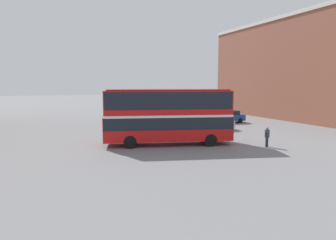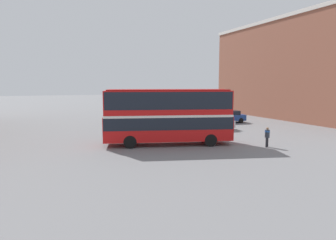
{
  "view_description": "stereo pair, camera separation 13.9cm",
  "coord_description": "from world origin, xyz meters",
  "px_view_note": "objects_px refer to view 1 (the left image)",
  "views": [
    {
      "loc": [
        -10.21,
        -23.54,
        5.15
      ],
      "look_at": [
        -0.55,
        -0.38,
        2.11
      ],
      "focal_mm": 32.0,
      "sensor_mm": 36.0,
      "label": 1
    },
    {
      "loc": [
        -10.08,
        -23.59,
        5.15
      ],
      "look_at": [
        -0.55,
        -0.38,
        2.11
      ],
      "focal_mm": 32.0,
      "sensor_mm": 36.0,
      "label": 2
    }
  ],
  "objects_px": {
    "parked_car_kerb_near": "(229,116)",
    "parked_car_kerb_far": "(216,123)",
    "double_decker_bus": "(168,113)",
    "pedestrian_foreground": "(267,135)"
  },
  "relations": [
    {
      "from": "pedestrian_foreground",
      "to": "double_decker_bus",
      "type": "bearing_deg",
      "value": 27.96
    },
    {
      "from": "double_decker_bus",
      "to": "pedestrian_foreground",
      "type": "height_order",
      "value": "double_decker_bus"
    },
    {
      "from": "double_decker_bus",
      "to": "parked_car_kerb_far",
      "type": "height_order",
      "value": "double_decker_bus"
    },
    {
      "from": "double_decker_bus",
      "to": "parked_car_kerb_far",
      "type": "relative_size",
      "value": 2.65
    },
    {
      "from": "parked_car_kerb_near",
      "to": "pedestrian_foreground",
      "type": "bearing_deg",
      "value": 73.1
    },
    {
      "from": "parked_car_kerb_near",
      "to": "parked_car_kerb_far",
      "type": "bearing_deg",
      "value": 49.62
    },
    {
      "from": "parked_car_kerb_far",
      "to": "double_decker_bus",
      "type": "bearing_deg",
      "value": 38.24
    },
    {
      "from": "double_decker_bus",
      "to": "parked_car_kerb_far",
      "type": "xyz_separation_m",
      "value": [
        8.09,
        5.52,
        -1.9
      ]
    },
    {
      "from": "double_decker_bus",
      "to": "parked_car_kerb_near",
      "type": "height_order",
      "value": "double_decker_bus"
    },
    {
      "from": "pedestrian_foreground",
      "to": "parked_car_kerb_near",
      "type": "distance_m",
      "value": 15.54
    }
  ]
}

